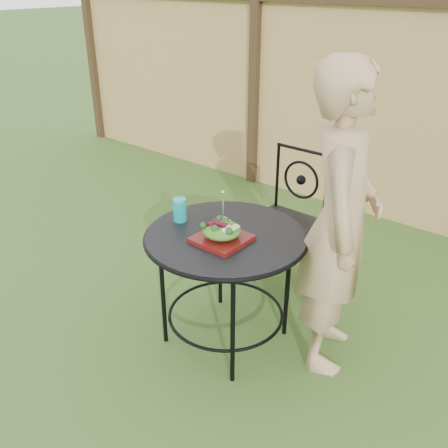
{
  "coord_description": "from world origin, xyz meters",
  "views": [
    {
      "loc": [
        1.69,
        -1.96,
        2.03
      ],
      "look_at": [
        0.08,
        -0.0,
        0.75
      ],
      "focal_mm": 40.0,
      "sensor_mm": 36.0,
      "label": 1
    }
  ],
  "objects_px": {
    "patio_chair": "(287,215)",
    "diner": "(340,223)",
    "patio_table": "(226,255)",
    "salad_plate": "(222,239)"
  },
  "relations": [
    {
      "from": "diner",
      "to": "patio_table",
      "type": "bearing_deg",
      "value": 94.72
    },
    {
      "from": "diner",
      "to": "salad_plate",
      "type": "distance_m",
      "value": 0.63
    },
    {
      "from": "patio_table",
      "to": "patio_chair",
      "type": "distance_m",
      "value": 0.83
    },
    {
      "from": "patio_chair",
      "to": "salad_plate",
      "type": "xyz_separation_m",
      "value": [
        0.14,
        -0.9,
        0.23
      ]
    },
    {
      "from": "patio_chair",
      "to": "salad_plate",
      "type": "height_order",
      "value": "patio_chair"
    },
    {
      "from": "patio_table",
      "to": "salad_plate",
      "type": "distance_m",
      "value": 0.17
    },
    {
      "from": "patio_table",
      "to": "salad_plate",
      "type": "bearing_deg",
      "value": -67.15
    },
    {
      "from": "patio_chair",
      "to": "diner",
      "type": "xyz_separation_m",
      "value": [
        0.65,
        -0.54,
        0.35
      ]
    },
    {
      "from": "patio_table",
      "to": "patio_chair",
      "type": "bearing_deg",
      "value": 97.77
    },
    {
      "from": "patio_chair",
      "to": "diner",
      "type": "height_order",
      "value": "diner"
    }
  ]
}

